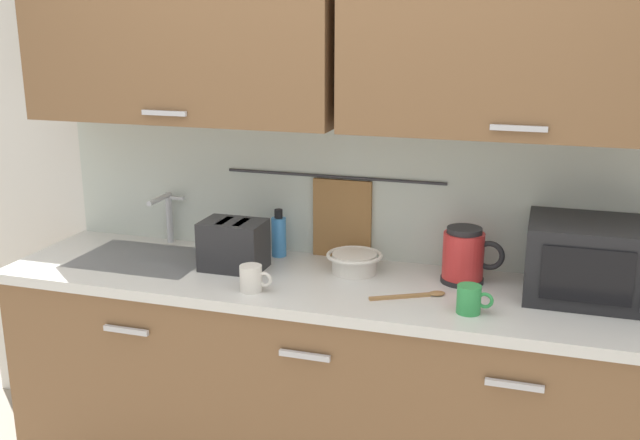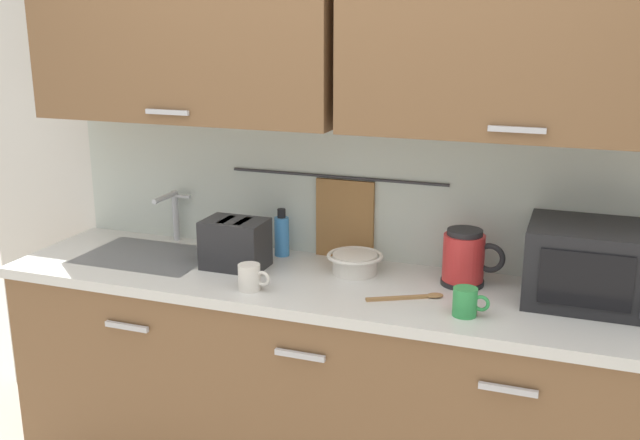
# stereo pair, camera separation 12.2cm
# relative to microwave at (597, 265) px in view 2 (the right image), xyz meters

# --- Properties ---
(counter_unit) EXTENTS (2.53, 0.64, 0.90)m
(counter_unit) POSITION_rel_microwave_xyz_m (-0.93, -0.11, -0.58)
(counter_unit) COLOR brown
(counter_unit) RESTS_ON ground
(back_wall_assembly) EXTENTS (3.70, 0.41, 2.50)m
(back_wall_assembly) POSITION_rel_microwave_xyz_m (-0.92, 0.12, 0.49)
(back_wall_assembly) COLOR silver
(back_wall_assembly) RESTS_ON ground
(sink_faucet) EXTENTS (0.09, 0.17, 0.22)m
(sink_faucet) POSITION_rel_microwave_xyz_m (-1.71, 0.12, 0.01)
(sink_faucet) COLOR #B2B5BA
(sink_faucet) RESTS_ON counter_unit
(microwave) EXTENTS (0.46, 0.35, 0.27)m
(microwave) POSITION_rel_microwave_xyz_m (0.00, 0.00, 0.00)
(microwave) COLOR black
(microwave) RESTS_ON counter_unit
(electric_kettle) EXTENTS (0.23, 0.16, 0.21)m
(electric_kettle) POSITION_rel_microwave_xyz_m (-0.45, 0.02, -0.03)
(electric_kettle) COLOR black
(electric_kettle) RESTS_ON counter_unit
(dish_soap_bottle) EXTENTS (0.06, 0.06, 0.20)m
(dish_soap_bottle) POSITION_rel_microwave_xyz_m (-1.20, 0.11, -0.05)
(dish_soap_bottle) COLOR #3F8CD8
(dish_soap_bottle) RESTS_ON counter_unit
(mug_near_sink) EXTENTS (0.12, 0.08, 0.09)m
(mug_near_sink) POSITION_rel_microwave_xyz_m (-1.15, -0.30, -0.09)
(mug_near_sink) COLOR silver
(mug_near_sink) RESTS_ON counter_unit
(mixing_bowl) EXTENTS (0.21, 0.21, 0.08)m
(mixing_bowl) POSITION_rel_microwave_xyz_m (-0.86, 0.00, -0.09)
(mixing_bowl) COLOR silver
(mixing_bowl) RESTS_ON counter_unit
(toaster) EXTENTS (0.26, 0.17, 0.19)m
(toaster) POSITION_rel_microwave_xyz_m (-1.31, -0.09, -0.04)
(toaster) COLOR #232326
(toaster) RESTS_ON counter_unit
(mug_by_kettle) EXTENTS (0.12, 0.08, 0.09)m
(mug_by_kettle) POSITION_rel_microwave_xyz_m (-0.39, -0.27, -0.09)
(mug_by_kettle) COLOR green
(mug_by_kettle) RESTS_ON counter_unit
(wooden_spoon) EXTENTS (0.26, 0.16, 0.01)m
(wooden_spoon) POSITION_rel_microwave_xyz_m (-0.58, -0.18, -0.13)
(wooden_spoon) COLOR #9E7042
(wooden_spoon) RESTS_ON counter_unit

